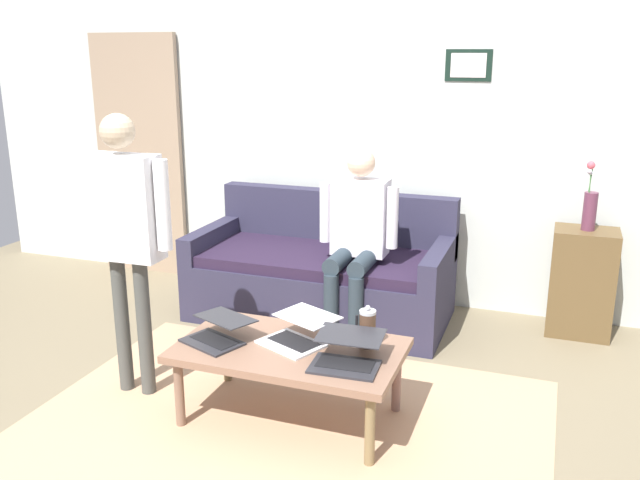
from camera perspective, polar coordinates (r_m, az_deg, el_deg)
name	(u,v)px	position (r m, az deg, el deg)	size (l,w,h in m)	color
ground_plane	(251,431)	(3.64, -5.85, -15.82)	(7.68, 7.68, 0.00)	#796C52
area_rug	(283,426)	(3.66, -3.13, -15.52)	(2.70, 2.00, 0.01)	tan
back_wall	(371,126)	(5.20, 4.38, 9.62)	(7.04, 0.11, 2.70)	beige
interior_door	(140,156)	(6.04, -15.08, 6.87)	(0.82, 0.09, 2.05)	#9C8268
couch	(322,275)	(4.96, 0.19, -3.02)	(1.85, 0.89, 0.88)	#2B293E
coffee_table	(290,354)	(3.57, -2.59, -9.65)	(1.17, 0.67, 0.42)	#825E49
laptop_left	(217,333)	(3.63, -8.76, -7.86)	(0.40, 0.40, 0.12)	#28282D
laptop_center	(347,355)	(3.35, 2.28, -9.77)	(0.35, 0.36, 0.13)	#28282D
laptop_right	(297,334)	(3.58, -1.96, -7.98)	(0.44, 0.45, 0.13)	silver
french_press	(367,328)	(3.52, 4.04, -7.47)	(0.11, 0.09, 0.23)	#4C3323
side_shelf	(582,282)	(4.95, 21.35, -3.37)	(0.42, 0.32, 0.75)	brown
flower_vase	(590,207)	(4.81, 21.95, 2.61)	(0.09, 0.09, 0.46)	#5F2F44
person_standing	(125,220)	(3.78, -16.27, 1.63)	(0.57, 0.19, 1.59)	#454743
person_seated	(357,232)	(4.53, 3.13, 0.72)	(0.55, 0.51, 1.28)	#28343D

